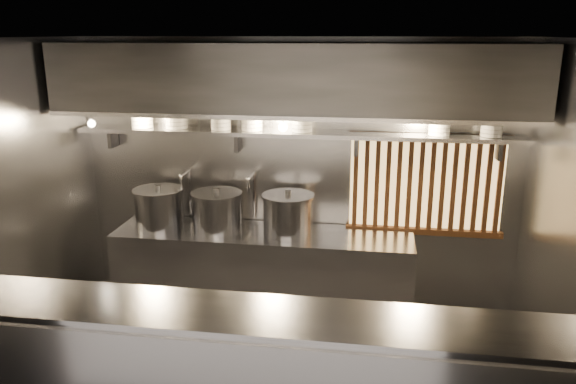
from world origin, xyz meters
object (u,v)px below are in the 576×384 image
(heat_lamp, at_px, (89,117))
(pendant_bulb, at_px, (283,127))
(stock_pot_mid, at_px, (288,214))
(stock_pot_right, at_px, (217,211))
(stock_pot_left, at_px, (159,208))

(heat_lamp, relative_size, pendant_bulb, 1.87)
(heat_lamp, relative_size, stock_pot_mid, 0.62)
(pendant_bulb, height_order, stock_pot_right, pendant_bulb)
(stock_pot_left, xyz_separation_m, stock_pot_right, (0.61, 0.01, -0.01))
(heat_lamp, bearing_deg, pendant_bulb, 11.00)
(stock_pot_mid, relative_size, stock_pot_right, 0.87)
(pendant_bulb, bearing_deg, stock_pot_mid, -41.65)
(pendant_bulb, relative_size, stock_pot_left, 0.27)
(stock_pot_mid, height_order, stock_pot_right, stock_pot_mid)
(heat_lamp, xyz_separation_m, stock_pot_right, (1.13, 0.28, -0.97))
(heat_lamp, height_order, pendant_bulb, heat_lamp)
(pendant_bulb, bearing_deg, heat_lamp, -169.00)
(stock_pot_left, bearing_deg, stock_pot_right, 1.34)
(pendant_bulb, distance_m, stock_pot_left, 1.54)
(heat_lamp, height_order, stock_pot_mid, heat_lamp)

